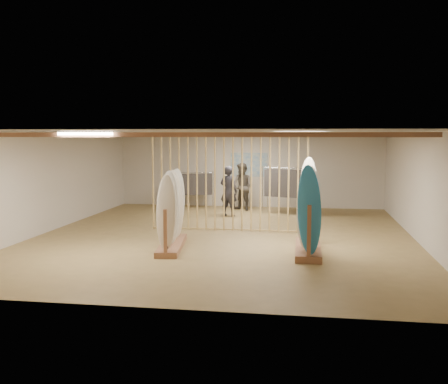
% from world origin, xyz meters
% --- Properties ---
extents(floor, '(12.00, 12.00, 0.00)m').
position_xyz_m(floor, '(0.00, 0.00, 0.00)').
color(floor, '#9A7E4A').
rests_on(floor, ground).
extents(ceiling, '(12.00, 12.00, 0.00)m').
position_xyz_m(ceiling, '(0.00, 0.00, 2.80)').
color(ceiling, gray).
rests_on(ceiling, ground).
extents(wall_back, '(12.00, 0.00, 12.00)m').
position_xyz_m(wall_back, '(0.00, 6.00, 1.40)').
color(wall_back, beige).
rests_on(wall_back, ground).
extents(wall_front, '(12.00, 0.00, 12.00)m').
position_xyz_m(wall_front, '(0.00, -6.00, 1.40)').
color(wall_front, beige).
rests_on(wall_front, ground).
extents(wall_left, '(0.00, 12.00, 12.00)m').
position_xyz_m(wall_left, '(-5.00, 0.00, 1.40)').
color(wall_left, beige).
rests_on(wall_left, ground).
extents(wall_right, '(0.00, 12.00, 12.00)m').
position_xyz_m(wall_right, '(5.00, 0.00, 1.40)').
color(wall_right, beige).
rests_on(wall_right, ground).
extents(ceiling_slats, '(9.50, 6.12, 0.10)m').
position_xyz_m(ceiling_slats, '(0.00, 0.00, 2.72)').
color(ceiling_slats, '#9A6646').
rests_on(ceiling_slats, ground).
extents(light_panels, '(1.20, 0.35, 0.06)m').
position_xyz_m(light_panels, '(0.00, 0.00, 2.74)').
color(light_panels, white).
rests_on(light_panels, ground).
extents(bamboo_partition, '(4.45, 0.05, 2.78)m').
position_xyz_m(bamboo_partition, '(0.00, 0.80, 1.40)').
color(bamboo_partition, tan).
rests_on(bamboo_partition, ground).
extents(poster, '(1.40, 0.03, 0.90)m').
position_xyz_m(poster, '(0.00, 5.98, 1.60)').
color(poster, '#316CAB').
rests_on(poster, ground).
extents(rack_left, '(0.80, 2.32, 1.83)m').
position_xyz_m(rack_left, '(-1.01, -1.67, 0.63)').
color(rack_left, '#9A6646').
rests_on(rack_left, floor).
extents(rack_right, '(0.60, 2.20, 2.08)m').
position_xyz_m(rack_right, '(2.24, -1.66, 0.71)').
color(rack_right, '#9A6646').
rests_on(rack_right, floor).
extents(clothing_rack_a, '(1.24, 0.64, 1.38)m').
position_xyz_m(clothing_rack_a, '(-1.92, 5.25, 0.90)').
color(clothing_rack_a, silver).
rests_on(clothing_rack_a, floor).
extents(clothing_rack_b, '(1.47, 0.85, 1.65)m').
position_xyz_m(clothing_rack_b, '(1.46, 4.24, 1.07)').
color(clothing_rack_b, silver).
rests_on(clothing_rack_b, floor).
extents(shopper_a, '(0.81, 0.67, 1.92)m').
position_xyz_m(shopper_a, '(-0.41, 3.53, 0.96)').
color(shopper_a, '#26262D').
rests_on(shopper_a, floor).
extents(shopper_b, '(1.19, 1.13, 1.95)m').
position_xyz_m(shopper_b, '(-0.11, 4.92, 0.97)').
color(shopper_b, '#3B352E').
rests_on(shopper_b, floor).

